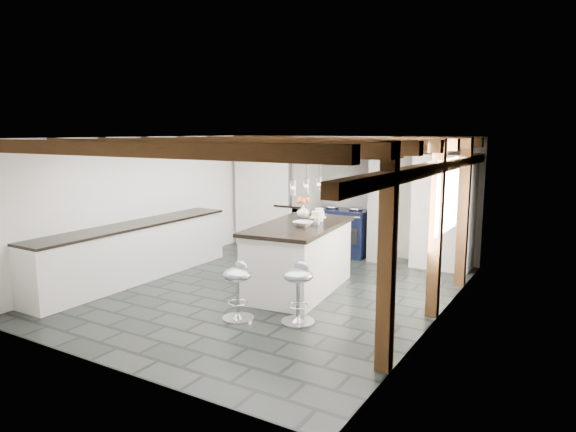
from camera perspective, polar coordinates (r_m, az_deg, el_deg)
The scene contains 6 objects.
ground at distance 7.88m, azimuth -2.14°, elevation -8.27°, with size 6.00×6.00×0.00m, color black.
room_shell at distance 9.12m, azimuth -0.56°, elevation 1.06°, with size 6.00×6.03×6.00m.
range_cooker at distance 10.04m, azimuth 6.17°, elevation -1.70°, with size 1.00×0.63×0.99m.
kitchen_island at distance 7.75m, azimuth 1.26°, elevation -4.54°, with size 1.30×2.17×1.36m.
bar_stool_near at distance 6.45m, azimuth 1.19°, elevation -7.71°, with size 0.50×0.50×0.79m.
bar_stool_far at distance 6.61m, azimuth -5.53°, elevation -7.51°, with size 0.49×0.49×0.76m.
Camera 1 is at (4.08, -6.30, 2.39)m, focal length 32.00 mm.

